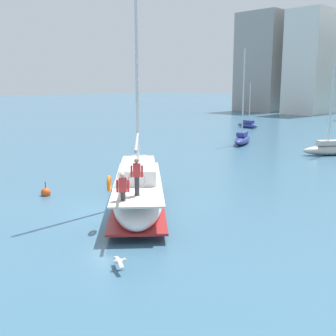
% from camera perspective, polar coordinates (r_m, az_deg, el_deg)
% --- Properties ---
extents(ground_plane, '(400.00, 400.00, 0.00)m').
position_cam_1_polar(ground_plane, '(20.96, -7.38, -5.65)').
color(ground_plane, '#38607A').
extents(main_sailboat, '(8.88, 8.04, 14.38)m').
position_cam_1_polar(main_sailboat, '(20.81, -4.02, -3.08)').
color(main_sailboat, white).
rests_on(main_sailboat, ground).
extents(moored_sloop_far, '(3.50, 5.35, 9.40)m').
position_cam_1_polar(moored_sloop_far, '(44.02, 9.95, 3.98)').
color(moored_sloop_far, navy).
rests_on(moored_sloop_far, ground).
extents(moored_cutter_right, '(4.19, 1.88, 6.14)m').
position_cam_1_polar(moored_cutter_right, '(60.40, 10.63, 5.76)').
color(moored_cutter_right, navy).
rests_on(moored_cutter_right, ground).
extents(moored_ketch_distant, '(4.01, 5.19, 7.36)m').
position_cam_1_polar(moored_ketch_distant, '(39.29, 21.11, 2.46)').
color(moored_ketch_distant, '#B7B2A8').
rests_on(moored_ketch_distant, ground).
extents(seagull, '(0.95, 0.54, 0.17)m').
position_cam_1_polar(seagull, '(14.47, -6.56, -12.27)').
color(seagull, silver).
rests_on(seagull, ground).
extents(mooring_buoy, '(0.54, 0.54, 0.87)m').
position_cam_1_polar(mooring_buoy, '(24.40, -16.07, -3.18)').
color(mooring_buoy, '#EA4C19').
rests_on(mooring_buoy, ground).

